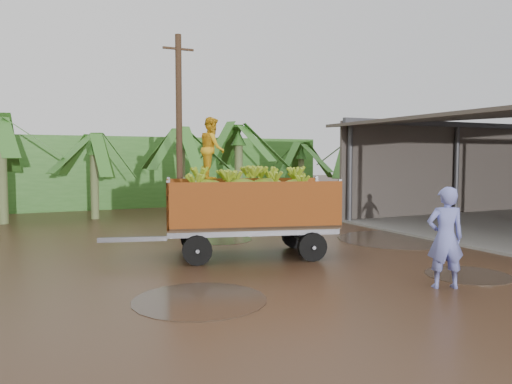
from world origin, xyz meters
TOP-DOWN VIEW (x-y plane):
  - ground at (0.00, 0.00)m, footprint 100.00×100.00m
  - hedge_north at (-2.00, 16.00)m, footprint 22.00×3.00m
  - banana_trailer at (-1.06, 1.22)m, footprint 6.04×3.13m
  - man_blue at (1.12, -3.33)m, footprint 0.86×0.73m
  - utility_pole at (-0.89, 8.16)m, footprint 1.20×0.24m
  - banana_plants at (-5.15, 6.77)m, footprint 25.00×20.59m

SIDE VIEW (x-z plane):
  - ground at x=0.00m, z-range 0.00..0.00m
  - man_blue at x=1.12m, z-range 0.00..2.00m
  - banana_trailer at x=-1.06m, z-range -0.49..3.12m
  - hedge_north at x=-2.00m, z-range 0.00..3.60m
  - banana_plants at x=-5.15m, z-range -0.22..4.12m
  - utility_pole at x=-0.89m, z-range 0.06..7.27m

